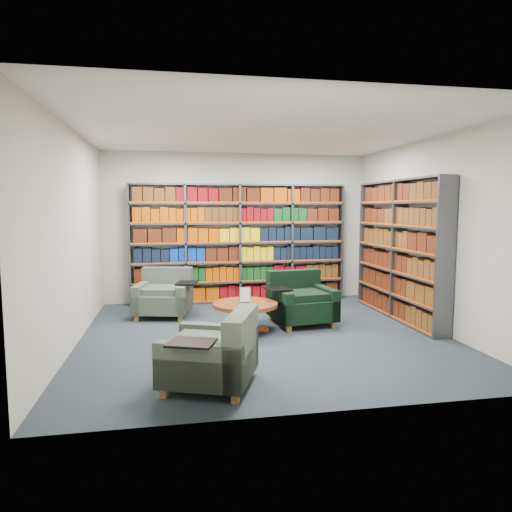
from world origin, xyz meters
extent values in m
cube|color=#1C212E|center=(0.00, 0.00, -0.01)|extent=(5.00, 5.00, 0.01)
cube|color=white|center=(0.00, 0.00, 2.80)|extent=(5.00, 5.00, 0.01)
cube|color=#B6B3A7|center=(0.00, 2.50, 1.40)|extent=(5.00, 0.01, 2.80)
cube|color=#B6B3A7|center=(0.00, -2.50, 1.40)|extent=(5.00, 0.01, 2.80)
cube|color=#B6B3A7|center=(-2.50, 0.00, 1.40)|extent=(0.01, 5.00, 2.80)
cube|color=#B6B3A7|center=(2.50, 0.00, 1.40)|extent=(0.01, 5.00, 2.80)
cube|color=#47494F|center=(0.00, 2.34, 1.10)|extent=(4.00, 0.28, 2.20)
cube|color=silver|center=(0.00, 2.47, 1.10)|extent=(4.00, 0.02, 2.20)
cube|color=#D84C0A|center=(0.00, 2.21, 1.10)|extent=(4.00, 0.01, 2.20)
cube|color=#0C3714|center=(0.00, 2.34, 0.18)|extent=(3.88, 0.21, 0.29)
cube|color=#3F1709|center=(0.00, 2.34, 0.54)|extent=(3.88, 0.21, 0.29)
cube|color=black|center=(0.00, 2.34, 0.91)|extent=(3.88, 0.21, 0.29)
cube|color=#3F1709|center=(0.00, 2.34, 1.28)|extent=(3.88, 0.21, 0.29)
cube|color=#9B3C00|center=(0.00, 2.34, 1.64)|extent=(3.88, 0.21, 0.29)
cube|color=#4C2B0E|center=(0.00, 2.34, 2.01)|extent=(3.88, 0.21, 0.29)
cube|color=#47494F|center=(2.34, 0.60, 1.10)|extent=(0.28, 2.50, 2.20)
cube|color=silver|center=(2.47, 0.60, 1.10)|extent=(0.02, 2.50, 2.20)
cube|color=#D84C0A|center=(2.21, 0.60, 1.10)|extent=(0.02, 2.50, 2.20)
cube|color=#3F1709|center=(2.34, 0.60, 0.18)|extent=(0.21, 2.38, 0.29)
cube|color=#3F1709|center=(2.34, 0.60, 0.54)|extent=(0.21, 2.38, 0.29)
cube|color=#3F1709|center=(2.34, 0.60, 0.91)|extent=(0.21, 2.38, 0.29)
cube|color=#4C2B0E|center=(2.34, 0.60, 1.28)|extent=(0.21, 2.38, 0.29)
cube|color=#3F1709|center=(2.34, 0.60, 1.64)|extent=(0.21, 2.38, 0.29)
cube|color=#3F1709|center=(2.34, 0.60, 2.01)|extent=(0.21, 2.38, 0.29)
cube|color=#0F313E|center=(-1.40, 1.39, 0.24)|extent=(1.00, 1.00, 0.30)
cube|color=#0F313E|center=(-1.33, 1.71, 0.43)|extent=(0.86, 0.36, 0.67)
cube|color=#0F313E|center=(-1.75, 1.46, 0.32)|extent=(0.31, 0.85, 0.45)
cube|color=#0F313E|center=(-1.06, 1.31, 0.32)|extent=(0.31, 0.85, 0.45)
cube|color=black|center=(-1.02, 1.26, 0.56)|extent=(0.40, 0.47, 0.02)
cube|color=olive|center=(-1.82, 1.12, 0.05)|extent=(0.08, 0.08, 0.09)
cube|color=olive|center=(-1.14, 0.98, 0.05)|extent=(0.08, 0.08, 0.09)
cube|color=olive|center=(-1.67, 1.80, 0.05)|extent=(0.08, 0.08, 0.09)
cube|color=olive|center=(-0.99, 1.65, 0.05)|extent=(0.08, 0.08, 0.09)
cube|color=black|center=(0.69, 0.48, 0.25)|extent=(0.97, 0.97, 0.31)
cube|color=black|center=(0.65, 0.82, 0.44)|extent=(0.89, 0.30, 0.70)
cube|color=black|center=(0.33, 0.43, 0.33)|extent=(0.25, 0.88, 0.46)
cube|color=black|center=(1.06, 0.53, 0.33)|extent=(0.25, 0.88, 0.46)
cube|color=black|center=(0.29, 0.38, 0.58)|extent=(0.38, 0.46, 0.02)
cube|color=olive|center=(0.38, 0.08, 0.05)|extent=(0.08, 0.08, 0.10)
cube|color=olive|center=(1.09, 0.17, 0.05)|extent=(0.08, 0.08, 0.10)
cube|color=olive|center=(0.29, 0.79, 0.05)|extent=(0.08, 0.08, 0.10)
cube|color=olive|center=(1.00, 0.88, 0.05)|extent=(0.08, 0.08, 0.10)
cube|color=#0F313E|center=(-0.90, -1.73, 0.24)|extent=(1.09, 1.09, 0.30)
cube|color=#0F313E|center=(-0.60, -1.85, 0.43)|extent=(0.48, 0.85, 0.67)
cube|color=#0F313E|center=(-0.77, -1.40, 0.32)|extent=(0.83, 0.42, 0.45)
cube|color=#0F313E|center=(-1.03, -2.06, 0.32)|extent=(0.83, 0.42, 0.45)
cube|color=black|center=(-1.09, -2.09, 0.56)|extent=(0.50, 0.44, 0.02)
cube|color=olive|center=(-1.10, -1.28, 0.05)|extent=(0.08, 0.08, 0.09)
cube|color=olive|center=(-1.35, -1.93, 0.05)|extent=(0.08, 0.08, 0.09)
cube|color=olive|center=(-0.45, -1.53, 0.05)|extent=(0.08, 0.08, 0.09)
cube|color=olive|center=(-0.70, -2.17, 0.05)|extent=(0.08, 0.08, 0.09)
cylinder|color=brown|center=(-0.24, 0.13, 0.41)|extent=(0.92, 0.92, 0.05)
cylinder|color=brown|center=(-0.24, 0.13, 0.21)|extent=(0.12, 0.12, 0.37)
cube|color=brown|center=(-0.24, 0.13, 0.04)|extent=(0.67, 0.08, 0.06)
cube|color=brown|center=(-0.24, 0.13, 0.04)|extent=(0.08, 0.67, 0.06)
cube|color=black|center=(-0.24, 0.13, 0.44)|extent=(0.10, 0.05, 0.01)
cube|color=white|center=(-0.24, 0.13, 0.55)|extent=(0.14, 0.01, 0.21)
cube|color=#145926|center=(-0.24, 0.14, 0.55)|extent=(0.16, 0.00, 0.22)
camera|label=1|loc=(-1.24, -6.14, 1.77)|focal=32.00mm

